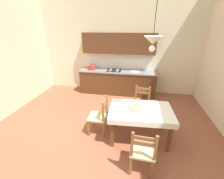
# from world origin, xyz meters

# --- Properties ---
(ground_plane) EXTENTS (6.35, 6.20, 0.10)m
(ground_plane) POSITION_xyz_m (0.00, 0.00, -0.05)
(ground_plane) COLOR #99563D
(wall_back) EXTENTS (6.35, 0.12, 4.19)m
(wall_back) POSITION_xyz_m (0.00, 2.86, 2.10)
(wall_back) COLOR beige
(wall_back) RESTS_ON ground_plane
(kitchen_cabinetry) EXTENTS (2.82, 0.63, 2.20)m
(kitchen_cabinetry) POSITION_xyz_m (0.02, 2.53, 0.86)
(kitchen_cabinetry) COLOR #56331C
(kitchen_cabinetry) RESTS_ON ground_plane
(dining_table) EXTENTS (1.41, 0.97, 0.75)m
(dining_table) POSITION_xyz_m (0.88, 0.13, 0.62)
(dining_table) COLOR brown
(dining_table) RESTS_ON ground_plane
(dining_chair_camera_side) EXTENTS (0.44, 0.44, 0.93)m
(dining_chair_camera_side) POSITION_xyz_m (0.93, -0.72, 0.44)
(dining_chair_camera_side) COLOR #D1BC89
(dining_chair_camera_side) RESTS_ON ground_plane
(dining_chair_kitchen_side) EXTENTS (0.46, 0.46, 0.93)m
(dining_chair_kitchen_side) POSITION_xyz_m (0.91, 0.93, 0.44)
(dining_chair_kitchen_side) COLOR #D1BC89
(dining_chair_kitchen_side) RESTS_ON ground_plane
(dining_chair_tv_side) EXTENTS (0.42, 0.42, 0.93)m
(dining_chair_tv_side) POSITION_xyz_m (-0.07, 0.16, 0.44)
(dining_chair_tv_side) COLOR #D1BC89
(dining_chair_tv_side) RESTS_ON ground_plane
(fruit_bowl) EXTENTS (0.30, 0.30, 0.12)m
(fruit_bowl) POSITION_xyz_m (0.79, 0.13, 0.81)
(fruit_bowl) COLOR beige
(fruit_bowl) RESTS_ON dining_table
(pendant_lamp) EXTENTS (0.32, 0.32, 0.80)m
(pendant_lamp) POSITION_xyz_m (0.97, 0.08, 2.17)
(pendant_lamp) COLOR black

